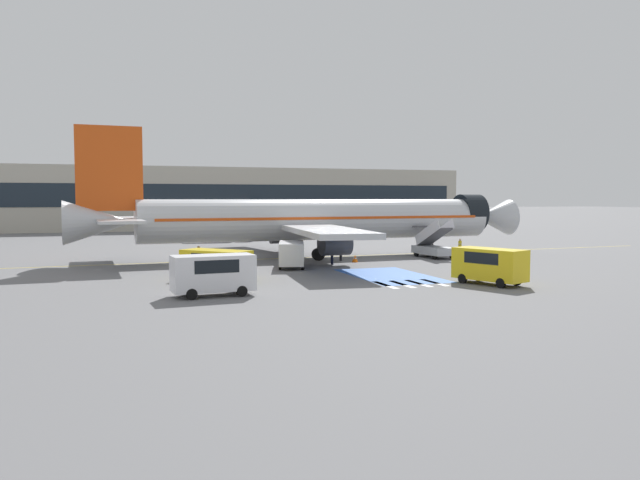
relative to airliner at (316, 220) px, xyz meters
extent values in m
plane|color=slate|center=(2.12, 0.39, -3.61)|extent=(600.00, 600.00, 0.00)
cube|color=gold|center=(0.68, 0.03, -3.61)|extent=(78.59, 4.02, 0.01)
cube|color=#2856A8|center=(0.68, -15.33, -3.61)|extent=(5.43, 9.99, 0.01)
cube|color=silver|center=(-1.72, -19.73, -3.61)|extent=(0.44, 3.60, 0.01)
cube|color=silver|center=(-0.52, -19.73, -3.61)|extent=(0.44, 3.60, 0.01)
cube|color=silver|center=(0.68, -19.73, -3.61)|extent=(0.44, 3.60, 0.01)
cube|color=silver|center=(1.88, -19.73, -3.61)|extent=(0.44, 3.60, 0.01)
cylinder|color=silver|center=(0.68, 0.03, -0.01)|extent=(34.82, 5.56, 3.89)
cone|color=silver|center=(20.14, 0.98, -0.01)|extent=(4.45, 4.01, 3.81)
cone|color=silver|center=(-19.54, -0.95, -0.01)|extent=(6.00, 4.01, 3.73)
cylinder|color=black|center=(17.23, 0.84, 0.47)|extent=(2.52, 4.03, 3.92)
cube|color=#DB4C14|center=(0.68, 0.03, 0.18)|extent=(32.06, 5.51, 0.24)
cube|color=silver|center=(-3.17, 8.78, -0.59)|extent=(7.77, 17.65, 0.44)
cylinder|color=#38383D|center=(-1.47, 7.34, -1.81)|extent=(2.59, 2.04, 1.92)
cube|color=silver|center=(-2.31, -9.05, -0.59)|extent=(6.20, 17.43, 0.44)
cylinder|color=#38383D|center=(-0.75, -7.45, -1.81)|extent=(2.59, 2.04, 1.92)
cube|color=#DB4C14|center=(-18.67, -0.91, 4.54)|extent=(5.45, 0.62, 7.16)
cube|color=silver|center=(-18.27, 2.81, 0.18)|extent=(3.79, 6.38, 0.24)
cube|color=silver|center=(-17.91, -4.57, 0.18)|extent=(3.79, 6.38, 0.24)
cylinder|color=#38383D|center=(12.81, 0.62, -1.80)|extent=(0.20, 0.20, 2.79)
cylinder|color=black|center=(12.81, 0.62, -3.19)|extent=(0.85, 0.32, 0.84)
cylinder|color=#38383D|center=(-1.13, 2.99, -1.83)|extent=(0.24, 0.24, 2.47)
cylinder|color=black|center=(-1.13, 2.99, -3.06)|extent=(1.13, 0.65, 1.10)
cylinder|color=#38383D|center=(-0.83, -3.09, -1.83)|extent=(0.24, 0.24, 2.47)
cylinder|color=black|center=(-0.83, -3.09, -3.06)|extent=(1.13, 0.65, 1.10)
cube|color=#ADB2BA|center=(10.43, -4.04, -2.91)|extent=(2.43, 4.90, 0.70)
cylinder|color=black|center=(9.41, -2.41, -3.26)|extent=(0.25, 0.71, 0.70)
cylinder|color=black|center=(11.28, -2.32, -3.26)|extent=(0.25, 0.71, 0.70)
cylinder|color=black|center=(9.58, -5.76, -3.26)|extent=(0.25, 0.71, 0.70)
cylinder|color=black|center=(11.45, -5.67, -3.26)|extent=(0.25, 0.71, 0.70)
cube|color=#4C4C51|center=(10.43, -4.04, -1.66)|extent=(1.63, 4.21, 1.96)
cube|color=#4C4C51|center=(10.32, -1.76, -0.75)|extent=(1.70, 1.18, 0.12)
cube|color=silver|center=(9.66, -4.08, -1.18)|extent=(0.28, 4.46, 2.68)
cube|color=silver|center=(11.20, -4.00, -1.18)|extent=(0.28, 4.46, 2.68)
cube|color=#38383D|center=(-5.48, 25.20, -2.83)|extent=(8.06, 3.27, 0.60)
cube|color=silver|center=(-1.66, 24.82, -2.33)|extent=(1.97, 2.54, 1.60)
cube|color=black|center=(-0.80, 24.73, -2.01)|extent=(0.24, 1.99, 0.70)
cylinder|color=#B7BCC4|center=(-5.83, 25.24, -1.24)|extent=(5.64, 3.11, 2.59)
cylinder|color=gold|center=(-5.83, 25.24, -1.24)|extent=(0.61, 2.66, 2.64)
cylinder|color=black|center=(-1.89, 26.04, -3.13)|extent=(0.98, 0.37, 0.96)
cylinder|color=black|center=(-2.13, 23.67, -3.13)|extent=(0.98, 0.37, 0.96)
cylinder|color=black|center=(-5.80, 26.43, -3.13)|extent=(0.98, 0.37, 0.96)
cylinder|color=black|center=(-6.03, 24.07, -3.13)|extent=(0.98, 0.37, 0.96)
cylinder|color=black|center=(-7.97, 26.65, -3.13)|extent=(0.98, 0.37, 0.96)
cylinder|color=black|center=(-8.20, 24.28, -3.13)|extent=(0.98, 0.37, 0.96)
cube|color=silver|center=(-13.04, -20.80, -2.26)|extent=(4.80, 2.41, 2.06)
cube|color=black|center=(-13.04, -20.80, -1.81)|extent=(2.72, 2.26, 0.74)
cylinder|color=black|center=(-14.40, -21.85, -3.29)|extent=(0.65, 0.25, 0.64)
cylinder|color=black|center=(-14.55, -20.00, -3.29)|extent=(0.65, 0.25, 0.64)
cylinder|color=black|center=(-11.53, -21.61, -3.29)|extent=(0.65, 0.25, 0.64)
cylinder|color=black|center=(-11.69, -19.75, -3.29)|extent=(0.65, 0.25, 0.64)
cube|color=yellow|center=(4.85, -21.66, -2.27)|extent=(3.56, 5.09, 2.04)
cube|color=black|center=(4.85, -21.66, -1.83)|extent=(2.79, 3.14, 0.73)
cylinder|color=black|center=(6.23, -22.68, -3.29)|extent=(0.43, 0.67, 0.64)
cylinder|color=black|center=(4.58, -23.35, -3.29)|extent=(0.43, 0.67, 0.64)
cylinder|color=black|center=(5.13, -19.98, -3.29)|extent=(0.43, 0.67, 0.64)
cylinder|color=black|center=(3.48, -20.64, -3.29)|extent=(0.43, 0.67, 0.64)
cube|color=silver|center=(-4.75, -8.01, -2.41)|extent=(3.24, 5.30, 1.76)
cube|color=black|center=(-4.75, -8.01, -2.02)|extent=(2.66, 3.17, 0.64)
cylinder|color=black|center=(-5.19, -6.29, -3.29)|extent=(0.37, 0.67, 0.64)
cylinder|color=black|center=(-3.46, -6.78, -3.29)|extent=(0.37, 0.67, 0.64)
cylinder|color=black|center=(-6.03, -9.24, -3.29)|extent=(0.37, 0.67, 0.64)
cylinder|color=black|center=(-4.30, -9.73, -3.29)|extent=(0.37, 0.67, 0.64)
cube|color=yellow|center=(-11.79, -13.96, -2.41)|extent=(4.80, 4.93, 1.77)
cube|color=black|center=(-11.79, -13.96, -2.02)|extent=(3.33, 3.36, 0.64)
cylinder|color=black|center=(-10.08, -14.42, -3.29)|extent=(0.58, 0.60, 0.64)
cylinder|color=black|center=(-11.44, -15.70, -3.29)|extent=(0.58, 0.60, 0.64)
cylinder|color=black|center=(-12.13, -12.22, -3.29)|extent=(0.58, 0.60, 0.64)
cylinder|color=black|center=(-13.50, -13.50, -3.29)|extent=(0.58, 0.60, 0.64)
cylinder|color=#191E38|center=(-0.80, -6.89, -3.19)|extent=(0.14, 0.14, 0.84)
cylinder|color=#191E38|center=(-0.83, -6.72, -3.19)|extent=(0.14, 0.14, 0.84)
cube|color=yellow|center=(-0.82, -6.80, -2.44)|extent=(0.30, 0.46, 0.66)
cube|color=silver|center=(-0.82, -6.80, -2.44)|extent=(0.31, 0.47, 0.06)
sphere|color=brown|center=(-0.82, -6.80, -2.00)|extent=(0.23, 0.23, 0.23)
cylinder|color=#191E38|center=(-11.82, -5.11, -3.19)|extent=(0.14, 0.14, 0.84)
cylinder|color=#191E38|center=(-11.83, -4.95, -3.19)|extent=(0.14, 0.14, 0.84)
cube|color=yellow|center=(-11.83, -5.03, -2.44)|extent=(0.26, 0.44, 0.66)
cube|color=silver|center=(-11.83, -5.03, -2.44)|extent=(0.28, 0.45, 0.06)
sphere|color=brown|center=(-11.83, -5.03, -2.00)|extent=(0.23, 0.23, 0.23)
cylinder|color=#2D2D33|center=(1.06, -4.01, -3.21)|extent=(0.14, 0.14, 0.81)
cylinder|color=#2D2D33|center=(1.02, -3.85, -3.21)|extent=(0.14, 0.14, 0.81)
cube|color=yellow|center=(1.04, -3.93, -2.48)|extent=(0.33, 0.47, 0.64)
cube|color=silver|center=(1.04, -3.93, -2.48)|extent=(0.35, 0.48, 0.06)
sphere|color=tan|center=(1.04, -3.93, -2.05)|extent=(0.22, 0.22, 0.22)
cylinder|color=black|center=(14.04, -2.68, -3.21)|extent=(0.14, 0.14, 0.80)
cylinder|color=black|center=(14.16, -2.57, -3.21)|extent=(0.14, 0.14, 0.80)
cube|color=yellow|center=(14.10, -2.63, -2.50)|extent=(0.46, 0.44, 0.63)
cube|color=silver|center=(14.10, -2.63, -2.50)|extent=(0.47, 0.46, 0.06)
sphere|color=beige|center=(14.10, -2.63, -2.07)|extent=(0.22, 0.22, 0.22)
cone|color=orange|center=(17.03, -2.91, -3.30)|extent=(0.57, 0.57, 0.63)
cylinder|color=white|center=(17.03, -2.91, -3.26)|extent=(0.31, 0.31, 0.08)
cone|color=orange|center=(19.28, -3.32, -3.32)|extent=(0.53, 0.53, 0.59)
cylinder|color=white|center=(19.28, -3.32, -3.29)|extent=(0.29, 0.29, 0.07)
cone|color=orange|center=(1.79, -5.52, -3.30)|extent=(0.56, 0.56, 0.63)
cylinder|color=white|center=(1.79, -5.52, -3.27)|extent=(0.31, 0.31, 0.08)
cube|color=#B2AD9E|center=(-7.52, 59.66, 1.99)|extent=(108.92, 12.00, 11.20)
cube|color=#19232D|center=(-7.52, 53.61, 2.55)|extent=(104.56, 0.10, 3.92)
camera|label=1|loc=(-18.42, -56.60, 2.01)|focal=35.00mm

